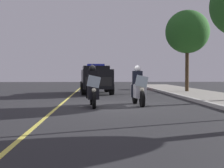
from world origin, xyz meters
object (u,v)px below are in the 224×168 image
Objects in this scene: police_suv at (96,78)px; tree_far_back at (187,32)px; police_motorcycle_lead_left at (93,90)px; police_motorcycle_lead_right at (138,89)px; cyclist_background at (139,80)px.

tree_far_back is (-0.76, 6.61, 3.32)m from police_suv.
police_motorcycle_lead_left is 1.00× the size of police_motorcycle_lead_right.
police_motorcycle_lead_right is at bearing -28.20° from tree_far_back.
cyclist_background is at bearing 145.35° from police_suv.
tree_far_back is at bearing 151.80° from police_motorcycle_lead_right.
cyclist_background is (-5.41, 3.74, -0.22)m from police_suv.
tree_far_back is (4.65, 2.88, 3.55)m from cyclist_background.
police_motorcycle_lead_left is 8.64m from police_suv.
tree_far_back reaches higher than police_motorcycle_lead_right.
tree_far_back reaches higher than police_suv.
police_motorcycle_lead_right is 8.36m from police_suv.
police_motorcycle_lead_right is at bearing -7.99° from cyclist_background.
police_motorcycle_lead_left is 12.13m from tree_far_back.
police_motorcycle_lead_right is 1.22× the size of cyclist_background.
tree_far_back is (-8.91, 4.78, 3.69)m from police_motorcycle_lead_right.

